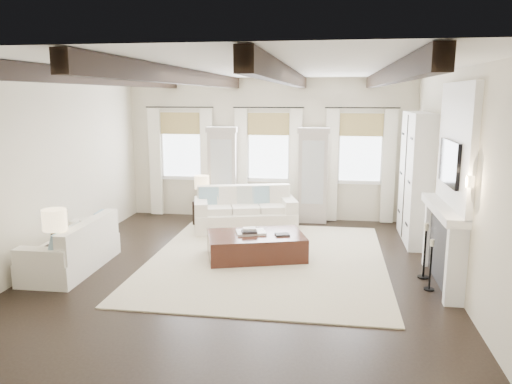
# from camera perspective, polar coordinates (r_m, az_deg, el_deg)

# --- Properties ---
(ground) EXTENTS (7.50, 7.50, 0.00)m
(ground) POSITION_cam_1_polar(r_m,az_deg,el_deg) (8.16, -1.95, -9.17)
(ground) COLOR black
(ground) RESTS_ON ground
(room_shell) EXTENTS (6.54, 7.54, 3.22)m
(room_shell) POSITION_cam_1_polar(r_m,az_deg,el_deg) (8.50, 4.06, 4.73)
(room_shell) COLOR beige
(room_shell) RESTS_ON ground
(area_rug) EXTENTS (4.02, 4.72, 0.02)m
(area_rug) POSITION_cam_1_polar(r_m,az_deg,el_deg) (8.73, 1.25, -7.72)
(area_rug) COLOR beige
(area_rug) RESTS_ON ground
(sofa_back) EXTENTS (2.29, 1.48, 0.91)m
(sofa_back) POSITION_cam_1_polar(r_m,az_deg,el_deg) (10.62, -1.28, -2.33)
(sofa_back) COLOR white
(sofa_back) RESTS_ON ground
(sofa_left) EXTENTS (0.90, 1.93, 0.82)m
(sofa_left) POSITION_cam_1_polar(r_m,az_deg,el_deg) (8.72, -20.03, -6.23)
(sofa_left) COLOR white
(sofa_left) RESTS_ON ground
(ottoman) EXTENTS (1.88, 1.47, 0.43)m
(ottoman) POSITION_cam_1_polar(r_m,az_deg,el_deg) (8.78, -0.02, -6.20)
(ottoman) COLOR black
(ottoman) RESTS_ON ground
(tray) EXTENTS (0.59, 0.51, 0.04)m
(tray) POSITION_cam_1_polar(r_m,az_deg,el_deg) (8.77, -0.59, -4.62)
(tray) COLOR white
(tray) RESTS_ON ottoman
(book_lower) EXTENTS (0.31, 0.27, 0.04)m
(book_lower) POSITION_cam_1_polar(r_m,az_deg,el_deg) (8.66, -0.78, -4.55)
(book_lower) COLOR #262628
(book_lower) RESTS_ON tray
(book_upper) EXTENTS (0.26, 0.23, 0.03)m
(book_upper) POSITION_cam_1_polar(r_m,az_deg,el_deg) (8.71, -0.75, -4.21)
(book_upper) COLOR beige
(book_upper) RESTS_ON book_lower
(book_loose) EXTENTS (0.28, 0.24, 0.03)m
(book_loose) POSITION_cam_1_polar(r_m,az_deg,el_deg) (8.65, 3.02, -4.89)
(book_loose) COLOR #262628
(book_loose) RESTS_ON ottoman
(side_table_front) EXTENTS (0.54, 0.54, 0.54)m
(side_table_front) POSITION_cam_1_polar(r_m,az_deg,el_deg) (8.18, -21.68, -7.89)
(side_table_front) COLOR black
(side_table_front) RESTS_ON ground
(lamp_front) EXTENTS (0.36, 0.36, 0.61)m
(lamp_front) POSITION_cam_1_polar(r_m,az_deg,el_deg) (8.00, -22.02, -3.22)
(lamp_front) COLOR black
(lamp_front) RESTS_ON side_table_front
(side_table_back) EXTENTS (0.36, 0.36, 0.54)m
(side_table_back) POSITION_cam_1_polar(r_m,az_deg,el_deg) (11.10, -6.13, -2.33)
(side_table_back) COLOR black
(side_table_back) RESTS_ON ground
(lamp_back) EXTENTS (0.32, 0.32, 0.55)m
(lamp_back) POSITION_cam_1_polar(r_m,az_deg,el_deg) (10.97, -6.20, 0.95)
(lamp_back) COLOR black
(lamp_back) RESTS_ON side_table_back
(candlestick_near) EXTENTS (0.16, 0.16, 0.77)m
(candlestick_near) POSITION_cam_1_polar(r_m,az_deg,el_deg) (7.78, 19.30, -8.33)
(candlestick_near) COLOR black
(candlestick_near) RESTS_ON ground
(candlestick_far) EXTENTS (0.18, 0.18, 0.88)m
(candlestick_far) POSITION_cam_1_polar(r_m,az_deg,el_deg) (8.24, 18.70, -6.88)
(candlestick_far) COLOR black
(candlestick_far) RESTS_ON ground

